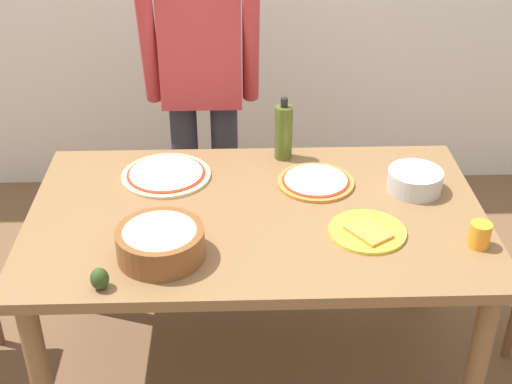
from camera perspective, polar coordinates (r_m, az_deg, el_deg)
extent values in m
plane|color=brown|center=(2.95, 0.03, -14.12)|extent=(8.00, 8.00, 0.00)
cube|color=brown|center=(2.48, 0.04, -1.98)|extent=(1.60, 0.96, 0.04)
cylinder|color=brown|center=(2.50, -16.95, -14.58)|extent=(0.07, 0.07, 0.72)
cylinder|color=brown|center=(2.54, 17.32, -13.80)|extent=(0.07, 0.07, 0.72)
cylinder|color=brown|center=(3.09, -13.69, -4.02)|extent=(0.07, 0.07, 0.72)
cylinder|color=brown|center=(3.13, 13.12, -3.54)|extent=(0.07, 0.07, 0.72)
cylinder|color=#2D2D38|center=(3.30, -5.60, 0.54)|extent=(0.12, 0.12, 0.85)
cylinder|color=#2D2D38|center=(3.29, -2.48, 0.59)|extent=(0.12, 0.12, 0.85)
cube|color=#B7383D|center=(3.00, -4.54, 12.15)|extent=(0.34, 0.20, 0.55)
cylinder|color=#B7383D|center=(2.97, -8.70, 11.70)|extent=(0.07, 0.21, 0.55)
cylinder|color=#B7383D|center=(2.95, -0.41, 11.92)|extent=(0.07, 0.21, 0.55)
cylinder|color=beige|center=(2.70, -7.27, 1.35)|extent=(0.34, 0.34, 0.01)
cylinder|color=#B22D1E|center=(2.70, -7.29, 1.49)|extent=(0.30, 0.30, 0.00)
cylinder|color=beige|center=(2.69, -7.29, 1.57)|extent=(0.28, 0.28, 0.00)
cylinder|color=#C67A33|center=(2.64, 4.85, 0.79)|extent=(0.29, 0.29, 0.01)
cylinder|color=#B22D1E|center=(2.64, 4.86, 0.94)|extent=(0.25, 0.25, 0.00)
cylinder|color=beige|center=(2.64, 4.86, 1.02)|extent=(0.24, 0.24, 0.00)
cylinder|color=gold|center=(2.39, 8.99, -3.18)|extent=(0.26, 0.26, 0.01)
cube|color=#CC8438|center=(2.36, 9.09, -3.21)|extent=(0.16, 0.17, 0.01)
cylinder|color=brown|center=(2.24, -7.73, -4.15)|extent=(0.28, 0.28, 0.10)
ellipsoid|color=beige|center=(2.22, -7.80, -3.30)|extent=(0.25, 0.25, 0.05)
cylinder|color=#B7B7BC|center=(2.64, 12.73, 0.91)|extent=(0.20, 0.20, 0.08)
cylinder|color=#47561E|center=(2.77, 2.24, 4.83)|extent=(0.07, 0.07, 0.22)
cylinder|color=black|center=(2.72, 2.30, 7.25)|extent=(0.03, 0.03, 0.04)
cylinder|color=orange|center=(2.39, 17.65, -3.32)|extent=(0.07, 0.07, 0.08)
ellipsoid|color=#2D4219|center=(2.16, -12.54, -6.86)|extent=(0.06, 0.06, 0.07)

